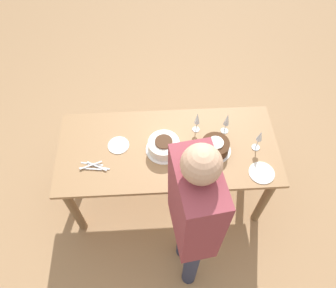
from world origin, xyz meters
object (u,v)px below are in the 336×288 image
object	(u,v)px
wine_glass_near	(227,120)
wine_glass_far	(260,137)
person_cutting	(193,216)
cake_front_chocolate	(215,147)
cake_center_white	(164,146)
wine_glass_extra	(197,119)

from	to	relation	value
wine_glass_near	wine_glass_far	distance (m)	0.28
wine_glass_near	person_cutting	world-z (taller)	person_cutting
cake_front_chocolate	cake_center_white	bearing A→B (deg)	175.84
cake_front_chocolate	person_cutting	distance (m)	0.72
person_cutting	wine_glass_near	bearing A→B (deg)	-31.43
wine_glass_far	cake_center_white	bearing A→B (deg)	178.37
wine_glass_near	wine_glass_far	bearing A→B (deg)	-38.39
wine_glass_near	wine_glass_extra	world-z (taller)	wine_glass_near
wine_glass_extra	cake_center_white	bearing A→B (deg)	-146.34
wine_glass_far	wine_glass_near	bearing A→B (deg)	141.61
cake_center_white	cake_front_chocolate	size ratio (longest dim) A/B	1.11
cake_front_chocolate	wine_glass_far	world-z (taller)	wine_glass_far
cake_center_white	wine_glass_near	distance (m)	0.52
wine_glass_extra	person_cutting	distance (m)	0.86
cake_center_white	cake_front_chocolate	world-z (taller)	cake_center_white
cake_center_white	wine_glass_extra	xyz separation A→B (m)	(0.27, 0.18, 0.09)
cake_center_white	wine_glass_far	distance (m)	0.72
cake_front_chocolate	wine_glass_near	xyz separation A→B (m)	(0.11, 0.18, 0.09)
cake_center_white	wine_glass_extra	distance (m)	0.33
wine_glass_near	person_cutting	bearing A→B (deg)	-113.16
wine_glass_near	wine_glass_extra	xyz separation A→B (m)	(-0.23, 0.03, -0.00)
wine_glass_extra	wine_glass_far	bearing A→B (deg)	-24.02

